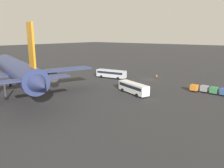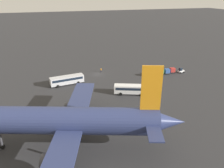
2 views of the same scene
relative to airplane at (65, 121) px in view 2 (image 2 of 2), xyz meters
The scene contains 11 objects.
ground_plane 45.71m from the airplane, 111.57° to the right, with size 600.00×600.00×0.00m, color #2D2D30.
airplane is the anchor object (origin of this frame).
shuttle_bus_near 35.68m from the airplane, 96.33° to the right, with size 12.01×4.48×3.09m.
shuttle_bus_far 31.37m from the airplane, 137.12° to the right, with size 11.12×6.28×3.07m.
baggage_tug 60.07m from the airplane, 145.63° to the right, with size 2.54×1.89×2.10m.
worker_person 48.00m from the airplane, 112.88° to the right, with size 0.38×0.38×1.74m.
cargo_cart_red 57.81m from the airplane, 142.99° to the right, with size 2.13×1.85×2.06m.
cargo_cart_blue 55.47m from the airplane, 141.71° to the right, with size 2.13×1.85×2.06m.
cargo_cart_green 53.54m from the airplane, 139.82° to the right, with size 2.13×1.85×2.06m.
cargo_cart_grey 51.77m from the airplane, 137.68° to the right, with size 2.13×1.85×2.06m.
cargo_cart_orange 49.34m from the airplane, 136.28° to the right, with size 2.13×1.85×2.06m.
Camera 2 is at (18.46, 79.78, 30.58)m, focal length 35.00 mm.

